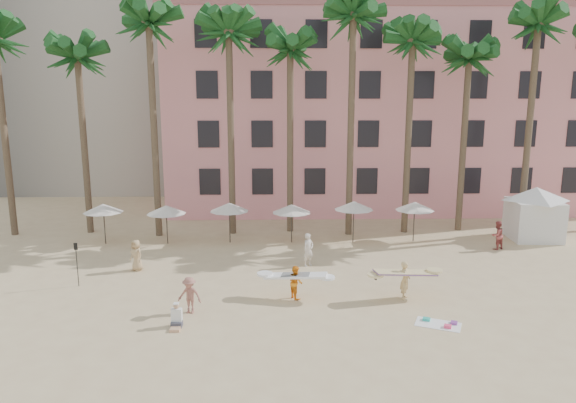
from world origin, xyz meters
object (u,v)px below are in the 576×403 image
Objects in this scene: carrier_yellow at (405,278)px; carrier_white at (296,280)px; pink_hotel at (377,113)px; cabana at (535,209)px.

carrier_yellow is 1.01× the size of carrier_white.
pink_hotel is 7.20× the size of cabana.
cabana is at bearing -58.22° from pink_hotel.
cabana is 1.62× the size of carrier_white.
carrier_white is (-5.08, 0.21, -0.16)m from carrier_yellow.
carrier_yellow is (-11.15, -10.21, -1.05)m from cabana.
carrier_yellow is at bearing -2.35° from carrier_white.
carrier_yellow is at bearing -97.48° from pink_hotel.
pink_hotel reaches higher than carrier_white.
pink_hotel reaches higher than cabana.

